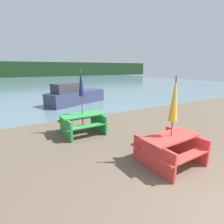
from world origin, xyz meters
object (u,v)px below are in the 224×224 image
Objects in this scene: umbrella_gold at (174,100)px; umbrella_navy at (81,84)px; boat at (75,96)px; picnic_table_green at (83,122)px; picnic_table_red at (170,147)px.

umbrella_navy reaches higher than umbrella_gold.
umbrella_navy is at bearing -127.49° from boat.
picnic_table_green is 0.72× the size of umbrella_gold.
umbrella_gold reaches higher than picnic_table_green.
umbrella_navy is at bearing 0.00° from picnic_table_green.
picnic_table_red is 0.71× the size of umbrella_gold.
picnic_table_red is 1.25m from umbrella_gold.
umbrella_navy is 0.54× the size of boat.
picnic_table_green is at bearing 0.00° from umbrella_navy.
picnic_table_red is at bearing -68.80° from umbrella_navy.
umbrella_navy reaches higher than picnic_table_green.
umbrella_navy is (0.00, 0.00, 1.45)m from picnic_table_green.
umbrella_navy is (-1.24, 3.21, 0.20)m from umbrella_gold.
umbrella_gold is (-0.00, -0.00, 1.25)m from picnic_table_red.
boat is (0.29, 8.91, -1.14)m from umbrella_gold.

